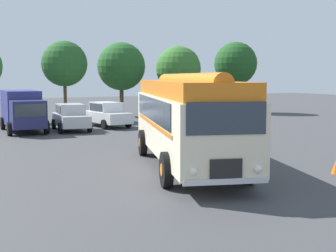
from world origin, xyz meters
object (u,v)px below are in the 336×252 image
(vintage_bus, at_px, (187,117))
(car_mid_left, at_px, (107,114))
(car_near_left, at_px, (71,117))
(box_van, at_px, (22,109))

(vintage_bus, distance_m, car_mid_left, 14.91)
(car_near_left, relative_size, box_van, 0.74)
(car_mid_left, xyz_separation_m, box_van, (-5.50, 0.05, 0.52))
(car_mid_left, height_order, box_van, box_van)
(vintage_bus, relative_size, car_near_left, 2.39)
(vintage_bus, bearing_deg, car_near_left, 92.14)
(vintage_bus, distance_m, box_van, 15.13)
(box_van, bearing_deg, car_mid_left, -0.57)
(car_mid_left, relative_size, box_van, 0.75)
(box_van, bearing_deg, car_near_left, -20.35)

